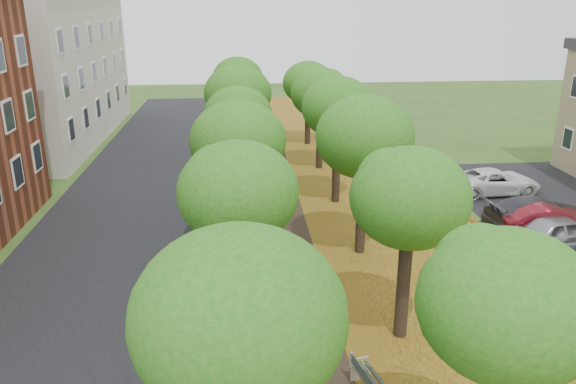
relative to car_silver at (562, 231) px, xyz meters
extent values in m
cube|color=black|center=(-18.50, 3.18, -0.67)|extent=(8.00, 70.00, 0.01)
cube|color=black|center=(-11.00, 3.18, -0.67)|extent=(3.20, 70.00, 0.01)
cube|color=#A08C1D|center=(-6.00, 3.18, -0.67)|extent=(7.50, 70.00, 0.01)
cube|color=black|center=(2.50, 4.18, -0.67)|extent=(9.00, 16.00, 0.01)
ellipsoid|color=#1F6916|center=(-13.20, -11.82, 3.82)|extent=(3.55, 3.55, 3.02)
cylinder|color=black|center=(-13.20, -5.82, 0.99)|extent=(0.40, 0.40, 3.33)
ellipsoid|color=#1F6916|center=(-13.20, -5.82, 3.82)|extent=(3.55, 3.55, 3.02)
cylinder|color=black|center=(-13.20, 0.18, 0.99)|extent=(0.40, 0.40, 3.33)
ellipsoid|color=#1F6916|center=(-13.20, 0.18, 3.82)|extent=(3.55, 3.55, 3.02)
cylinder|color=black|center=(-13.20, 6.18, 0.99)|extent=(0.40, 0.40, 3.33)
ellipsoid|color=#1F6916|center=(-13.20, 6.18, 3.82)|extent=(3.55, 3.55, 3.02)
cylinder|color=black|center=(-13.20, 12.18, 0.99)|extent=(0.40, 0.40, 3.33)
ellipsoid|color=#1F6916|center=(-13.20, 12.18, 3.82)|extent=(3.55, 3.55, 3.02)
cylinder|color=black|center=(-13.20, 18.18, 0.99)|extent=(0.40, 0.40, 3.33)
ellipsoid|color=#1F6916|center=(-13.20, 18.18, 3.82)|extent=(3.55, 3.55, 3.02)
ellipsoid|color=#1F6916|center=(-8.40, -11.82, 3.82)|extent=(3.55, 3.55, 3.02)
cylinder|color=black|center=(-8.40, -5.82, 0.99)|extent=(0.40, 0.40, 3.33)
ellipsoid|color=#1F6916|center=(-8.40, -5.82, 3.82)|extent=(3.55, 3.55, 3.02)
cylinder|color=black|center=(-8.40, 0.18, 0.99)|extent=(0.40, 0.40, 3.33)
ellipsoid|color=#1F6916|center=(-8.40, 0.18, 3.82)|extent=(3.55, 3.55, 3.02)
cylinder|color=black|center=(-8.40, 6.18, 0.99)|extent=(0.40, 0.40, 3.33)
ellipsoid|color=#1F6916|center=(-8.40, 6.18, 3.82)|extent=(3.55, 3.55, 3.02)
cylinder|color=black|center=(-8.40, 12.18, 0.99)|extent=(0.40, 0.40, 3.33)
ellipsoid|color=#1F6916|center=(-8.40, 12.18, 3.82)|extent=(3.55, 3.55, 3.02)
cylinder|color=black|center=(-8.40, 18.18, 0.99)|extent=(0.40, 0.40, 3.33)
ellipsoid|color=#1F6916|center=(-8.40, 18.18, 3.82)|extent=(3.55, 3.55, 3.02)
cube|color=beige|center=(-28.00, 21.18, 4.33)|extent=(10.00, 20.00, 10.00)
cube|color=#29332B|center=(-9.86, -8.65, -0.20)|extent=(0.91, 1.95, 0.04)
cube|color=#29332B|center=(-10.12, -8.71, 0.08)|extent=(0.49, 1.84, 0.27)
cube|color=silver|center=(-10.06, -7.81, -0.44)|extent=(0.52, 0.18, 0.47)
cube|color=silver|center=(-10.06, -7.81, -0.01)|extent=(0.47, 0.17, 0.04)
imported|color=#AAAAAF|center=(0.00, 0.00, 0.00)|extent=(4.21, 2.38, 1.35)
imported|color=maroon|center=(0.00, 1.12, 0.03)|extent=(4.30, 1.55, 1.41)
imported|color=#36363B|center=(0.00, 1.94, 0.04)|extent=(5.12, 2.61, 1.42)
imported|color=white|center=(0.17, 6.74, -0.02)|extent=(4.81, 2.46, 1.30)
camera|label=1|loc=(-13.08, -20.29, 9.08)|focal=35.00mm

